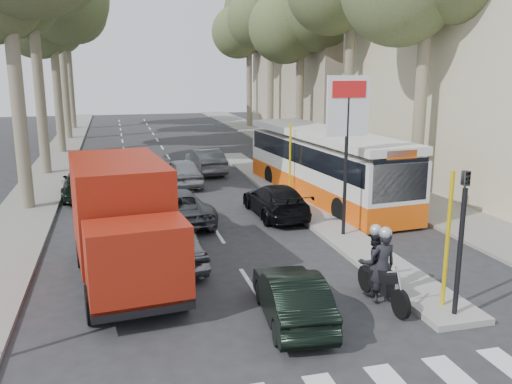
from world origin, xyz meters
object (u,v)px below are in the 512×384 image
Objects in this scene: silver_hatchback at (171,243)px; red_truck at (123,221)px; motorcycle at (378,266)px; city_bus at (324,162)px; dark_hatchback at (292,296)px.

red_truck is at bearing 31.22° from silver_hatchback.
motorcycle is (6.21, -2.90, -0.84)m from red_truck.
city_bus is (7.66, 6.93, 0.96)m from silver_hatchback.
city_bus is at bearing 72.53° from motorcycle.
city_bus is 5.03× the size of motorcycle.
motorcycle reaches higher than dark_hatchback.
red_truck is 12.06m from city_bus.
red_truck is at bearing 152.03° from motorcycle.
silver_hatchback is 1.68× the size of motorcycle.
city_bus reaches higher than dark_hatchback.
city_bus is 11.28m from motorcycle.
dark_hatchback is (2.34, -4.51, -0.07)m from silver_hatchback.
silver_hatchback is 1.08× the size of dark_hatchback.
city_bus is (5.31, 11.44, 1.04)m from dark_hatchback.
motorcycle is (-2.82, -10.89, -0.72)m from city_bus.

